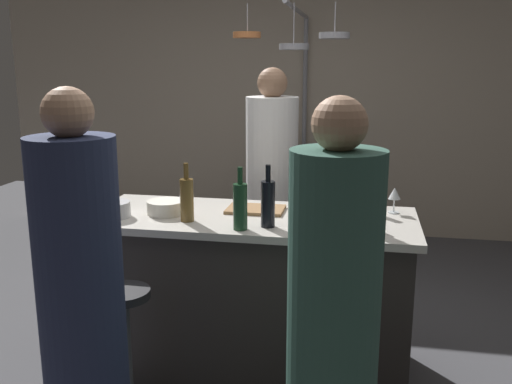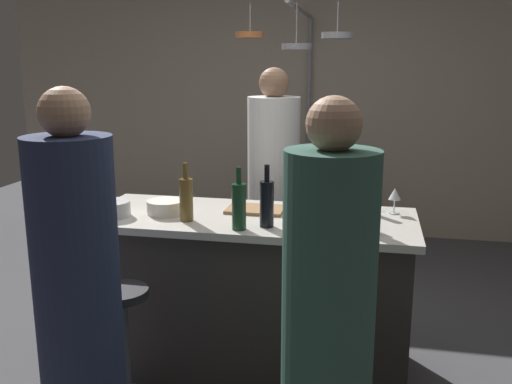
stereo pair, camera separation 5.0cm
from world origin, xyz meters
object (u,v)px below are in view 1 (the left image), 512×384
at_px(bar_stool_right, 340,371).
at_px(pepper_mill, 366,193).
at_px(guest_right, 333,332).
at_px(mixing_bowl_ceramic, 166,207).
at_px(wine_bottle_amber, 187,199).
at_px(wine_glass_by_chef, 302,204).
at_px(mixing_bowl_steel, 111,209).
at_px(wine_bottle_dark, 268,203).
at_px(bar_stool_left, 126,349).
at_px(guest_left, 82,305).
at_px(chef, 272,200).
at_px(wine_bottle_rose, 353,204).
at_px(wine_bottle_red, 363,207).
at_px(cutting_board, 256,209).
at_px(wine_glass_near_right_guest, 395,195).
at_px(wine_bottle_green, 239,205).
at_px(stove_range, 300,196).

xyz_separation_m(bar_stool_right, pepper_mill, (0.09, 0.83, 0.63)).
distance_m(guest_right, mixing_bowl_ceramic, 1.37).
distance_m(wine_bottle_amber, wine_glass_by_chef, 0.61).
bearing_deg(mixing_bowl_steel, pepper_mill, 15.57).
bearing_deg(wine_bottle_dark, pepper_mill, 39.47).
relative_size(bar_stool_left, pepper_mill, 3.24).
bearing_deg(wine_bottle_amber, wine_bottle_dark, -3.03).
height_order(bar_stool_left, guest_left, guest_left).
distance_m(chef, pepper_mill, 0.93).
distance_m(guest_left, pepper_mill, 1.65).
relative_size(guest_right, wine_bottle_amber, 5.17).
bearing_deg(bar_stool_left, bar_stool_right, 0.00).
xyz_separation_m(guest_left, wine_bottle_rose, (1.06, 0.91, 0.25)).
bearing_deg(wine_bottle_red, wine_glass_by_chef, 170.11).
relative_size(guest_left, wine_glass_by_chef, 11.19).
xyz_separation_m(bar_stool_right, cutting_board, (-0.53, 0.73, 0.53)).
height_order(wine_bottle_rose, mixing_bowl_steel, wine_bottle_rose).
height_order(wine_glass_by_chef, mixing_bowl_steel, wine_glass_by_chef).
bearing_deg(bar_stool_right, guest_right, -93.43).
distance_m(chef, bar_stool_left, 1.60).
distance_m(wine_glass_near_right_guest, mixing_bowl_ceramic, 1.27).
relative_size(wine_bottle_green, wine_glass_near_right_guest, 2.19).
xyz_separation_m(wine_bottle_amber, wine_bottle_green, (0.30, -0.10, 0.00)).
height_order(bar_stool_right, guest_right, guest_right).
bearing_deg(mixing_bowl_ceramic, cutting_board, 18.39).
distance_m(bar_stool_right, cutting_board, 1.04).
xyz_separation_m(guest_left, wine_bottle_amber, (0.19, 0.80, 0.26)).
height_order(bar_stool_right, wine_bottle_green, wine_bottle_green).
bearing_deg(wine_glass_near_right_guest, wine_bottle_green, -148.69).
bearing_deg(mixing_bowl_ceramic, guest_left, -92.15).
distance_m(pepper_mill, wine_bottle_amber, 1.00).
relative_size(pepper_mill, wine_bottle_dark, 0.65).
distance_m(wine_bottle_dark, wine_glass_near_right_guest, 0.76).
distance_m(chef, bar_stool_right, 1.63).
bearing_deg(chef, guest_left, -104.73).
height_order(wine_bottle_amber, wine_glass_by_chef, wine_bottle_amber).
bearing_deg(guest_right, mixing_bowl_ceramic, 136.09).
height_order(cutting_board, wine_bottle_dark, wine_bottle_dark).
bearing_deg(stove_range, wine_bottle_dark, -87.24).
height_order(pepper_mill, wine_bottle_green, wine_bottle_green).
xyz_separation_m(guest_right, wine_bottle_dark, (-0.38, 0.80, 0.28)).
xyz_separation_m(guest_left, pepper_mill, (1.12, 1.18, 0.25)).
xyz_separation_m(wine_bottle_red, wine_bottle_dark, (-0.47, -0.03, 0.00)).
xyz_separation_m(bar_stool_left, wine_glass_by_chef, (0.78, 0.51, 0.63)).
height_order(chef, guest_left, chef).
relative_size(guest_left, mixing_bowl_steel, 8.03).
height_order(wine_bottle_amber, wine_bottle_red, wine_bottle_red).
xyz_separation_m(guest_right, wine_bottle_red, (0.09, 0.83, 0.27)).
bearing_deg(wine_bottle_dark, wine_bottle_rose, 16.55).
distance_m(stove_range, mixing_bowl_steel, 2.76).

